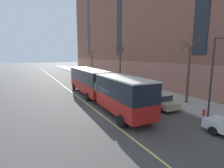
{
  "coord_description": "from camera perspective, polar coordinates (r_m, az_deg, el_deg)",
  "views": [
    {
      "loc": [
        -7.26,
        -14.84,
        5.55
      ],
      "look_at": [
        2.93,
        5.52,
        1.8
      ],
      "focal_mm": 28.0,
      "sensor_mm": 36.0,
      "label": 1
    }
  ],
  "objects": [
    {
      "name": "parked_car_silver_3",
      "position": [
        43.67,
        -9.67,
        2.96
      ],
      "size": [
        2.12,
        4.52,
        1.56
      ],
      "color": "#B7B7BC",
      "rests_on": "ground"
    },
    {
      "name": "parked_car_champagne_2",
      "position": [
        29.44,
        -1.2,
        0.04
      ],
      "size": [
        2.15,
        4.83,
        1.56
      ],
      "color": "#BCAD89",
      "rests_on": "ground"
    },
    {
      "name": "ground_plane",
      "position": [
        17.43,
        -0.5,
        -9.22
      ],
      "size": [
        260.0,
        260.0,
        0.0
      ],
      "primitive_type": "plane",
      "color": "#4C4947"
    },
    {
      "name": "parked_car_champagne_1",
      "position": [
        19.33,
        14.89,
        -5.25
      ],
      "size": [
        2.08,
        4.77,
        1.56
      ],
      "color": "#BCAD89",
      "rests_on": "ground"
    },
    {
      "name": "street_tree_mid_block",
      "position": [
        21.5,
        23.66,
        3.77
      ],
      "size": [
        1.76,
        1.72,
        7.12
      ],
      "color": "brown",
      "rests_on": "sidewalk"
    },
    {
      "name": "lane_centerline",
      "position": [
        19.68,
        -7.29,
        -7.1
      ],
      "size": [
        0.16,
        140.0,
        0.01
      ],
      "primitive_type": "cube",
      "color": "#E0D66B",
      "rests_on": "ground"
    },
    {
      "name": "street_tree_far_uptown",
      "position": [
        33.81,
        2.66,
        6.65
      ],
      "size": [
        1.87,
        1.86,
        7.52
      ],
      "color": "brown",
      "rests_on": "sidewalk"
    },
    {
      "name": "sidewalk",
      "position": [
        25.0,
        16.02,
        -3.67
      ],
      "size": [
        5.82,
        160.0,
        0.15
      ],
      "primitive_type": "cube",
      "color": "#ADA89E",
      "rests_on": "ground"
    },
    {
      "name": "city_bus",
      "position": [
        21.14,
        -4.39,
        -0.02
      ],
      "size": [
        3.23,
        19.54,
        3.65
      ],
      "color": "red",
      "rests_on": "ground"
    },
    {
      "name": "fire_hydrant",
      "position": [
        18.01,
        27.81,
        -8.07
      ],
      "size": [
        0.42,
        0.24,
        0.72
      ],
      "color": "red",
      "rests_on": "sidewalk"
    },
    {
      "name": "street_lamp",
      "position": [
        17.09,
        30.54,
        4.09
      ],
      "size": [
        0.36,
        1.48,
        6.88
      ],
      "color": "#2D2D30",
      "rests_on": "sidewalk"
    },
    {
      "name": "street_tree_far_downtown",
      "position": [
        48.21,
        -6.61,
        7.1
      ],
      "size": [
        1.84,
        1.83,
        7.27
      ],
      "color": "brown",
      "rests_on": "sidewalk"
    }
  ]
}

